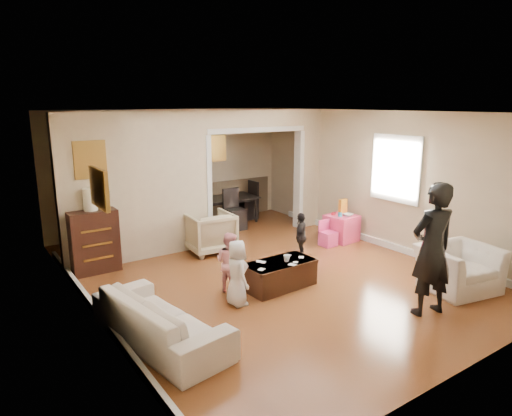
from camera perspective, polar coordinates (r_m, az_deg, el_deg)
floor at (r=7.56m, az=0.87°, el=-8.05°), size 7.00×7.00×0.00m
partition_left at (r=8.14m, az=-14.52°, el=2.59°), size 2.75×0.18×2.60m
partition_right at (r=10.10m, az=6.47°, el=4.94°), size 0.55×0.18×2.60m
partition_header at (r=9.16m, az=0.00°, el=11.24°), size 2.22×0.18×0.35m
window_pane at (r=8.74m, az=17.30°, el=4.78°), size 0.03×0.95×1.10m
framed_art_partition at (r=7.73m, az=-20.26°, el=5.76°), size 0.45×0.03×0.55m
framed_art_sofa_wall at (r=5.40m, az=-19.25°, el=2.39°), size 0.03×0.55×0.40m
framed_art_alcove at (r=10.59m, az=-5.07°, el=7.54°), size 0.45×0.03×0.55m
sofa at (r=5.52m, az=-12.04°, el=-13.54°), size 1.07×2.06×0.57m
armchair_back at (r=8.47m, az=-5.88°, el=-3.07°), size 0.87×0.90×0.76m
armchair_front at (r=7.42m, az=24.23°, el=-6.97°), size 1.18×1.08×0.67m
dresser at (r=7.89m, az=-19.85°, el=-3.96°), size 0.76×0.43×1.04m
table_lamp at (r=7.72m, az=-20.26°, el=1.02°), size 0.22×0.22×0.36m
potted_plant at (r=7.78m, az=-18.82°, el=0.98°), size 0.27×0.23×0.30m
coffee_table at (r=6.91m, az=2.97°, el=-8.38°), size 1.11×0.60×0.41m
coffee_cup at (r=6.84m, az=3.92°, el=-6.36°), size 0.11×0.11×0.10m
play_table at (r=9.28m, az=10.74°, el=-2.50°), size 0.60×0.60×0.53m
cereal_box at (r=9.33m, az=10.94°, el=0.21°), size 0.21×0.09×0.30m
cyan_cup at (r=9.10m, az=10.60°, el=-0.82°), size 0.08×0.08×0.08m
toy_block at (r=9.21m, az=9.76°, el=-0.72°), size 0.10×0.09×0.05m
play_bowl at (r=9.16m, az=11.57°, el=-0.87°), size 0.22×0.22×0.05m
dining_table at (r=10.48m, az=-4.53°, el=-0.30°), size 1.75×1.06×0.60m
adult_person at (r=6.28m, az=21.39°, el=-4.91°), size 0.72×0.55×1.78m
child_kneel_a at (r=6.25m, az=-2.42°, el=-8.21°), size 0.35×0.49×0.93m
child_kneel_b at (r=6.68m, az=-3.39°, el=-6.85°), size 0.49×0.54×0.91m
child_toddler at (r=8.01m, az=5.70°, el=-3.62°), size 0.51×0.50×0.86m
craft_papers at (r=6.86m, az=3.22°, el=-6.73°), size 0.93×0.52×0.00m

